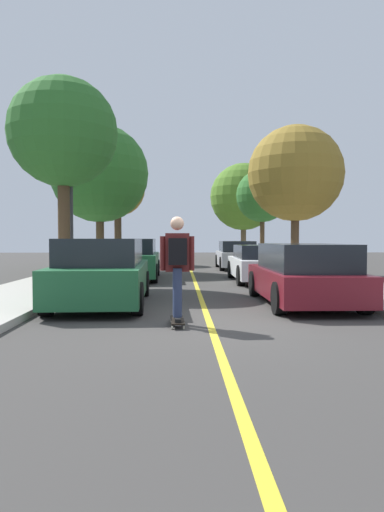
# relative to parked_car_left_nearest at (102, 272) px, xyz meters

# --- Properties ---
(ground) EXTENTS (80.00, 80.00, 0.00)m
(ground) POSITION_rel_parked_car_left_nearest_xyz_m (2.23, -2.36, -0.72)
(ground) COLOR #3D3A38
(center_line) EXTENTS (0.12, 39.20, 0.01)m
(center_line) POSITION_rel_parked_car_left_nearest_xyz_m (2.23, 1.64, -0.72)
(center_line) COLOR gold
(center_line) RESTS_ON ground
(parked_car_left_nearest) EXTENTS (2.05, 4.44, 1.47)m
(parked_car_left_nearest) POSITION_rel_parked_car_left_nearest_xyz_m (0.00, 0.00, 0.00)
(parked_car_left_nearest) COLOR #1E5B33
(parked_car_left_nearest) RESTS_ON ground
(parked_car_left_near) EXTENTS (1.99, 4.47, 1.46)m
(parked_car_left_near) POSITION_rel_parked_car_left_nearest_xyz_m (-0.00, 6.46, 0.00)
(parked_car_left_near) COLOR #1E5B33
(parked_car_left_near) RESTS_ON ground
(parked_car_right_nearest) EXTENTS (1.91, 4.31, 1.35)m
(parked_car_right_nearest) POSITION_rel_parked_car_left_nearest_xyz_m (4.46, -0.08, -0.05)
(parked_car_right_nearest) COLOR maroon
(parked_car_right_nearest) RESTS_ON ground
(parked_car_right_near) EXTENTS (1.94, 4.29, 1.24)m
(parked_car_right_near) POSITION_rel_parked_car_left_nearest_xyz_m (4.46, 5.42, -0.11)
(parked_car_right_near) COLOR white
(parked_car_right_near) RESTS_ON ground
(parked_car_right_far) EXTENTS (1.90, 4.26, 1.34)m
(parked_car_right_far) POSITION_rel_parked_car_left_nearest_xyz_m (4.46, 12.03, -0.07)
(parked_car_right_far) COLOR #B7B7BC
(parked_car_right_far) RESTS_ON ground
(street_tree_left_nearest) EXTENTS (3.32, 3.32, 6.23)m
(street_tree_left_nearest) POSITION_rel_parked_car_left_nearest_xyz_m (-1.84, 4.06, 3.95)
(street_tree_left_nearest) COLOR #4C3823
(street_tree_left_nearest) RESTS_ON sidewalk_left
(street_tree_left_near) EXTENTS (4.32, 4.32, 6.36)m
(street_tree_left_near) POSITION_rel_parked_car_left_nearest_xyz_m (-1.84, 10.53, 3.61)
(street_tree_left_near) COLOR #4C3823
(street_tree_left_near) RESTS_ON sidewalk_left
(street_tree_left_far) EXTENTS (3.14, 3.14, 5.76)m
(street_tree_left_far) POSITION_rel_parked_car_left_nearest_xyz_m (-1.84, 16.57, 3.56)
(street_tree_left_far) COLOR #3D2D1E
(street_tree_left_far) RESTS_ON sidewalk_left
(street_tree_right_nearest) EXTENTS (3.78, 3.78, 5.79)m
(street_tree_right_nearest) POSITION_rel_parked_car_left_nearest_xyz_m (6.30, 8.08, 3.30)
(street_tree_right_nearest) COLOR #4C3823
(street_tree_right_nearest) RESTS_ON sidewalk_right
(street_tree_right_near) EXTENTS (2.93, 2.93, 5.16)m
(street_tree_right_near) POSITION_rel_parked_car_left_nearest_xyz_m (6.30, 15.43, 3.09)
(street_tree_right_near) COLOR #4C3823
(street_tree_right_near) RESTS_ON sidewalk_right
(street_tree_right_far) EXTENTS (4.79, 4.79, 6.70)m
(street_tree_right_far) POSITION_rel_parked_car_left_nearest_xyz_m (6.30, 23.05, 3.71)
(street_tree_right_far) COLOR brown
(street_tree_right_far) RESTS_ON sidewalk_right
(streetlamp) EXTENTS (0.36, 0.24, 5.16)m
(streetlamp) POSITION_rel_parked_car_left_nearest_xyz_m (-1.75, 4.66, 2.39)
(streetlamp) COLOR #38383D
(streetlamp) RESTS_ON sidewalk_left
(skateboard) EXTENTS (0.25, 0.85, 0.10)m
(skateboard) POSITION_rel_parked_car_left_nearest_xyz_m (1.67, -2.51, -0.64)
(skateboard) COLOR black
(skateboard) RESTS_ON ground
(skateboarder) EXTENTS (0.58, 0.70, 1.74)m
(skateboarder) POSITION_rel_parked_car_left_nearest_xyz_m (1.67, -2.54, 0.36)
(skateboarder) COLOR black
(skateboarder) RESTS_ON skateboard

